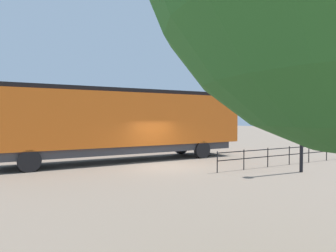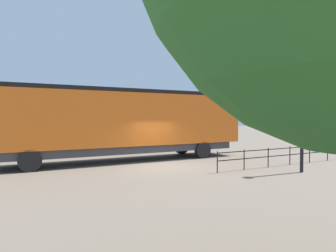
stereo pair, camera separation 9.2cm
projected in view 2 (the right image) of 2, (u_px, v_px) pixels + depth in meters
ground_plane at (165, 166)px, 16.26m from camera, size 120.00×120.00×0.00m
locomotive at (130, 121)px, 18.40m from camera, size 2.93×15.99×4.32m
lamp_post at (303, 89)px, 14.39m from camera, size 0.46×0.46×6.05m
platform_fence at (300, 152)px, 17.16m from camera, size 0.05×11.93×1.03m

